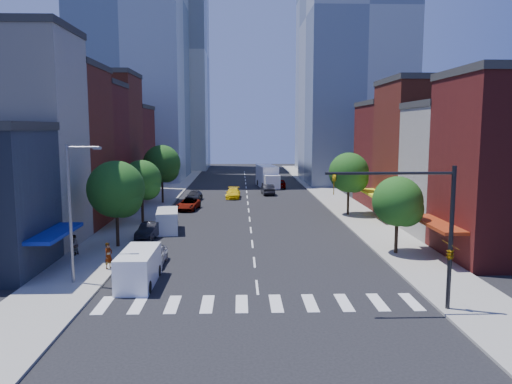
{
  "coord_description": "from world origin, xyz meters",
  "views": [
    {
      "loc": [
        -1.08,
        -30.94,
        10.19
      ],
      "look_at": [
        0.23,
        9.13,
        5.0
      ],
      "focal_mm": 35.0,
      "sensor_mm": 36.0,
      "label": 1
    }
  ],
  "objects_px": {
    "traffic_car_far": "(280,184)",
    "box_truck": "(268,177)",
    "parked_car_front": "(154,256)",
    "cargo_van_far": "(167,221)",
    "taxi": "(233,193)",
    "traffic_car_oncoming": "(268,189)",
    "pedestrian_far": "(74,245)",
    "cargo_van_near": "(138,268)",
    "pedestrian_near": "(108,256)",
    "parked_car_third": "(188,204)",
    "parked_car_rear": "(194,196)",
    "parked_car_second": "(149,231)"
  },
  "relations": [
    {
      "from": "parked_car_third",
      "to": "parked_car_front",
      "type": "bearing_deg",
      "value": -82.77
    },
    {
      "from": "parked_car_second",
      "to": "cargo_van_near",
      "type": "distance_m",
      "value": 14.04
    },
    {
      "from": "cargo_van_far",
      "to": "parked_car_second",
      "type": "bearing_deg",
      "value": -120.23
    },
    {
      "from": "traffic_car_far",
      "to": "pedestrian_far",
      "type": "distance_m",
      "value": 48.84
    },
    {
      "from": "taxi",
      "to": "parked_car_third",
      "type": "bearing_deg",
      "value": -115.48
    },
    {
      "from": "parked_car_third",
      "to": "box_truck",
      "type": "bearing_deg",
      "value": 72.1
    },
    {
      "from": "cargo_van_near",
      "to": "traffic_car_far",
      "type": "height_order",
      "value": "cargo_van_near"
    },
    {
      "from": "cargo_van_near",
      "to": "taxi",
      "type": "relative_size",
      "value": 1.08
    },
    {
      "from": "parked_car_rear",
      "to": "traffic_car_far",
      "type": "height_order",
      "value": "traffic_car_far"
    },
    {
      "from": "parked_car_third",
      "to": "traffic_car_far",
      "type": "relative_size",
      "value": 1.1
    },
    {
      "from": "parked_car_third",
      "to": "pedestrian_near",
      "type": "bearing_deg",
      "value": -89.23
    },
    {
      "from": "parked_car_second",
      "to": "cargo_van_near",
      "type": "relative_size",
      "value": 0.82
    },
    {
      "from": "cargo_van_far",
      "to": "parked_car_rear",
      "type": "bearing_deg",
      "value": 81.12
    },
    {
      "from": "parked_car_front",
      "to": "taxi",
      "type": "distance_m",
      "value": 35.74
    },
    {
      "from": "box_truck",
      "to": "cargo_van_near",
      "type": "bearing_deg",
      "value": -109.64
    },
    {
      "from": "parked_car_rear",
      "to": "parked_car_front",
      "type": "bearing_deg",
      "value": -84.53
    },
    {
      "from": "parked_car_rear",
      "to": "taxi",
      "type": "relative_size",
      "value": 0.94
    },
    {
      "from": "parked_car_front",
      "to": "taxi",
      "type": "xyz_separation_m",
      "value": [
        5.43,
        35.32,
        0.03
      ]
    },
    {
      "from": "cargo_van_near",
      "to": "box_truck",
      "type": "height_order",
      "value": "box_truck"
    },
    {
      "from": "pedestrian_far",
      "to": "traffic_car_oncoming",
      "type": "bearing_deg",
      "value": 173.91
    },
    {
      "from": "parked_car_front",
      "to": "cargo_van_far",
      "type": "bearing_deg",
      "value": 93.89
    },
    {
      "from": "parked_car_third",
      "to": "pedestrian_near",
      "type": "relative_size",
      "value": 2.65
    },
    {
      "from": "pedestrian_far",
      "to": "parked_car_front",
      "type": "bearing_deg",
      "value": 89.38
    },
    {
      "from": "parked_car_second",
      "to": "pedestrian_near",
      "type": "xyz_separation_m",
      "value": [
        -1.0,
        -10.55,
        0.38
      ]
    },
    {
      "from": "parked_car_third",
      "to": "pedestrian_far",
      "type": "relative_size",
      "value": 3.06
    },
    {
      "from": "cargo_van_far",
      "to": "cargo_van_near",
      "type": "bearing_deg",
      "value": -95.12
    },
    {
      "from": "parked_car_third",
      "to": "cargo_van_near",
      "type": "xyz_separation_m",
      "value": [
        -0.22,
        -29.87,
        0.42
      ]
    },
    {
      "from": "cargo_van_near",
      "to": "pedestrian_far",
      "type": "relative_size",
      "value": 3.24
    },
    {
      "from": "traffic_car_far",
      "to": "pedestrian_far",
      "type": "xyz_separation_m",
      "value": [
        -20.01,
        -44.56,
        0.19
      ]
    },
    {
      "from": "parked_car_front",
      "to": "parked_car_rear",
      "type": "xyz_separation_m",
      "value": [
        0.0,
        32.94,
        -0.01
      ]
    },
    {
      "from": "traffic_car_far",
      "to": "box_truck",
      "type": "distance_m",
      "value": 2.99
    },
    {
      "from": "traffic_car_oncoming",
      "to": "traffic_car_far",
      "type": "bearing_deg",
      "value": -112.24
    },
    {
      "from": "cargo_van_near",
      "to": "taxi",
      "type": "height_order",
      "value": "cargo_van_near"
    },
    {
      "from": "parked_car_second",
      "to": "traffic_car_far",
      "type": "xyz_separation_m",
      "value": [
        15.28,
        37.92,
        0.06
      ]
    },
    {
      "from": "cargo_van_far",
      "to": "box_truck",
      "type": "bearing_deg",
      "value": 65.2
    },
    {
      "from": "taxi",
      "to": "traffic_car_far",
      "type": "height_order",
      "value": "traffic_car_far"
    },
    {
      "from": "parked_car_third",
      "to": "cargo_van_far",
      "type": "xyz_separation_m",
      "value": [
        -0.73,
        -13.01,
        0.37
      ]
    },
    {
      "from": "parked_car_second",
      "to": "traffic_car_oncoming",
      "type": "bearing_deg",
      "value": 74.3
    },
    {
      "from": "parked_car_rear",
      "to": "cargo_van_near",
      "type": "xyz_separation_m",
      "value": [
        -0.22,
        -37.78,
        0.44
      ]
    },
    {
      "from": "cargo_van_far",
      "to": "pedestrian_near",
      "type": "xyz_separation_m",
      "value": [
        -2.27,
        -13.49,
        0.03
      ]
    },
    {
      "from": "parked_car_rear",
      "to": "pedestrian_near",
      "type": "relative_size",
      "value": 2.46
    },
    {
      "from": "taxi",
      "to": "traffic_car_oncoming",
      "type": "height_order",
      "value": "traffic_car_oncoming"
    },
    {
      "from": "cargo_van_near",
      "to": "pedestrian_far",
      "type": "distance_m",
      "value": 9.77
    },
    {
      "from": "parked_car_rear",
      "to": "traffic_car_far",
      "type": "distance_m",
      "value": 19.34
    },
    {
      "from": "cargo_van_near",
      "to": "parked_car_rear",
      "type": "bearing_deg",
      "value": 89.96
    },
    {
      "from": "parked_car_rear",
      "to": "box_truck",
      "type": "bearing_deg",
      "value": 60.44
    },
    {
      "from": "cargo_van_near",
      "to": "box_truck",
      "type": "bearing_deg",
      "value": 78.29
    },
    {
      "from": "cargo_van_far",
      "to": "traffic_car_oncoming",
      "type": "relative_size",
      "value": 1.08
    },
    {
      "from": "taxi",
      "to": "traffic_car_oncoming",
      "type": "xyz_separation_m",
      "value": [
        5.25,
        3.84,
        0.09
      ]
    },
    {
      "from": "parked_car_third",
      "to": "box_truck",
      "type": "xyz_separation_m",
      "value": [
        11.21,
        23.9,
        1.03
      ]
    }
  ]
}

